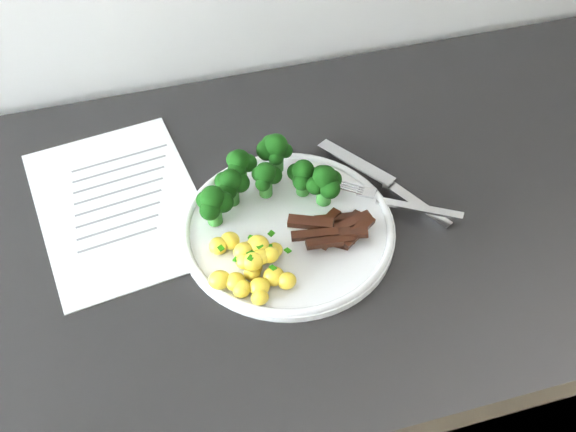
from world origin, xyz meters
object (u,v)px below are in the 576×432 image
object	(u,v)px
plate	(288,228)
knife	(399,193)
broccoli	(267,176)
recipe_paper	(119,204)
fork	(401,203)
counter	(314,386)
potatoes	(251,265)
beef_strips	(334,229)

from	to	relation	value
plate	knife	world-z (taller)	knife
broccoli	recipe_paper	bearing A→B (deg)	165.81
recipe_paper	plate	world-z (taller)	plate
fork	knife	xyz separation A→B (m)	(0.01, 0.02, -0.01)
recipe_paper	plate	distance (m)	0.22
counter	potatoes	xyz separation A→B (m)	(-0.11, -0.07, 0.47)
potatoes	fork	xyz separation A→B (m)	(0.20, 0.05, -0.01)
counter	recipe_paper	bearing A→B (deg)	160.56
potatoes	knife	bearing A→B (deg)	19.19
plate	beef_strips	size ratio (longest dim) A/B	2.50
plate	fork	bearing A→B (deg)	-2.50
plate	counter	bearing A→B (deg)	16.30
broccoli	knife	size ratio (longest dim) A/B	0.95
broccoli	fork	world-z (taller)	broccoli
beef_strips	counter	bearing A→B (deg)	87.23
plate	broccoli	bearing A→B (deg)	101.50
plate	fork	xyz separation A→B (m)	(0.14, -0.01, 0.01)
counter	fork	bearing A→B (deg)	-13.04
plate	broccoli	distance (m)	0.07
recipe_paper	potatoes	world-z (taller)	potatoes
recipe_paper	knife	world-z (taller)	knife
beef_strips	plate	bearing A→B (deg)	152.46
counter	plate	size ratio (longest dim) A/B	9.14
recipe_paper	plate	xyz separation A→B (m)	(0.19, -0.10, 0.01)
knife	fork	bearing A→B (deg)	-108.39
plate	broccoli	size ratio (longest dim) A/B	1.45
fork	counter	bearing A→B (deg)	166.96
counter	beef_strips	distance (m)	0.47
counter	beef_strips	xyz separation A→B (m)	(-0.00, -0.04, 0.46)
fork	knife	distance (m)	0.03
beef_strips	recipe_paper	bearing A→B (deg)	152.35
recipe_paper	counter	bearing A→B (deg)	-19.44
counter	knife	distance (m)	0.46
plate	fork	distance (m)	0.14
counter	potatoes	world-z (taller)	potatoes
recipe_paper	fork	world-z (taller)	fork
counter	recipe_paper	distance (m)	0.51
potatoes	knife	world-z (taller)	potatoes
potatoes	beef_strips	distance (m)	0.11
broccoli	potatoes	distance (m)	0.12
beef_strips	knife	size ratio (longest dim) A/B	0.55
counter	fork	world-z (taller)	fork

